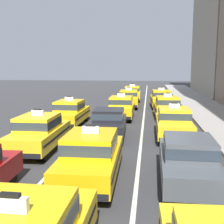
{
  "coord_description": "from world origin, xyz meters",
  "views": [
    {
      "loc": [
        1.94,
        -0.77,
        3.84
      ],
      "look_at": [
        -0.11,
        15.27,
        1.3
      ],
      "focal_mm": 46.12,
      "sensor_mm": 36.0,
      "label": 1
    }
  ],
  "objects_px": {
    "taxi_right_third": "(174,122)",
    "taxi_center_second": "(91,155)",
    "taxi_center_fourth": "(121,107)",
    "taxi_center_sixth": "(132,93)",
    "taxi_left_fourth": "(70,112)",
    "sedan_right_second": "(188,159)",
    "taxi_center_fifth": "(129,98)",
    "sedan_center_third": "(109,122)",
    "taxi_right_fourth": "(167,107)",
    "taxi_right_fifth": "(161,98)",
    "taxi_left_third": "(39,132)"
  },
  "relations": [
    {
      "from": "taxi_right_third",
      "to": "taxi_center_second",
      "type": "bearing_deg",
      "value": -117.03
    },
    {
      "from": "taxi_center_fourth",
      "to": "taxi_center_sixth",
      "type": "bearing_deg",
      "value": 89.11
    },
    {
      "from": "taxi_left_fourth",
      "to": "taxi_center_second",
      "type": "xyz_separation_m",
      "value": [
        3.26,
        -9.01,
        0.0
      ]
    },
    {
      "from": "taxi_center_sixth",
      "to": "taxi_center_second",
      "type": "bearing_deg",
      "value": -90.12
    },
    {
      "from": "taxi_center_fourth",
      "to": "taxi_right_third",
      "type": "bearing_deg",
      "value": -58.88
    },
    {
      "from": "taxi_center_fourth",
      "to": "sedan_right_second",
      "type": "height_order",
      "value": "taxi_center_fourth"
    },
    {
      "from": "taxi_center_second",
      "to": "taxi_center_fifth",
      "type": "relative_size",
      "value": 1.0
    },
    {
      "from": "sedan_center_third",
      "to": "taxi_center_fifth",
      "type": "bearing_deg",
      "value": 88.77
    },
    {
      "from": "taxi_center_fourth",
      "to": "taxi_right_third",
      "type": "xyz_separation_m",
      "value": [
        3.39,
        -5.62,
        0.0
      ]
    },
    {
      "from": "taxi_center_fourth",
      "to": "taxi_right_fourth",
      "type": "distance_m",
      "value": 3.44
    },
    {
      "from": "taxi_center_fifth",
      "to": "taxi_right_fourth",
      "type": "xyz_separation_m",
      "value": [
        3.27,
        -5.65,
        0.0
      ]
    },
    {
      "from": "taxi_center_fifth",
      "to": "taxi_right_fifth",
      "type": "bearing_deg",
      "value": 4.85
    },
    {
      "from": "taxi_center_fourth",
      "to": "taxi_center_sixth",
      "type": "distance_m",
      "value": 11.39
    },
    {
      "from": "taxi_left_fourth",
      "to": "taxi_right_fifth",
      "type": "bearing_deg",
      "value": 55.78
    },
    {
      "from": "taxi_left_fourth",
      "to": "sedan_center_third",
      "type": "bearing_deg",
      "value": -44.04
    },
    {
      "from": "taxi_left_third",
      "to": "taxi_center_fifth",
      "type": "distance_m",
      "value": 15.17
    },
    {
      "from": "sedan_right_second",
      "to": "taxi_right_fifth",
      "type": "bearing_deg",
      "value": 90.5
    },
    {
      "from": "sedan_center_third",
      "to": "taxi_right_fourth",
      "type": "xyz_separation_m",
      "value": [
        3.53,
        6.29,
        0.03
      ]
    },
    {
      "from": "taxi_right_fifth",
      "to": "taxi_center_fifth",
      "type": "bearing_deg",
      "value": -175.15
    },
    {
      "from": "taxi_center_sixth",
      "to": "taxi_right_fourth",
      "type": "height_order",
      "value": "same"
    },
    {
      "from": "taxi_center_second",
      "to": "taxi_center_fourth",
      "type": "distance_m",
      "value": 12.02
    },
    {
      "from": "taxi_center_second",
      "to": "taxi_right_fifth",
      "type": "bearing_deg",
      "value": 80.5
    },
    {
      "from": "taxi_left_third",
      "to": "taxi_center_fourth",
      "type": "xyz_separation_m",
      "value": [
        2.98,
        8.82,
        0.0
      ]
    },
    {
      "from": "sedan_right_second",
      "to": "taxi_left_third",
      "type": "bearing_deg",
      "value": 153.94
    },
    {
      "from": "sedan_right_second",
      "to": "taxi_right_third",
      "type": "bearing_deg",
      "value": 89.6
    },
    {
      "from": "sedan_right_second",
      "to": "taxi_right_fifth",
      "type": "height_order",
      "value": "taxi_right_fifth"
    },
    {
      "from": "sedan_center_third",
      "to": "taxi_center_fourth",
      "type": "bearing_deg",
      "value": 88.91
    },
    {
      "from": "taxi_center_second",
      "to": "taxi_right_fifth",
      "type": "relative_size",
      "value": 0.99
    },
    {
      "from": "taxi_left_fourth",
      "to": "sedan_right_second",
      "type": "xyz_separation_m",
      "value": [
        6.48,
        -8.91,
        -0.03
      ]
    },
    {
      "from": "taxi_center_second",
      "to": "taxi_center_fourth",
      "type": "relative_size",
      "value": 1.0
    },
    {
      "from": "sedan_right_second",
      "to": "taxi_right_third",
      "type": "relative_size",
      "value": 0.95
    },
    {
      "from": "taxi_right_third",
      "to": "taxi_right_fourth",
      "type": "bearing_deg",
      "value": 89.76
    },
    {
      "from": "sedan_right_second",
      "to": "taxi_center_sixth",
      "type": "bearing_deg",
      "value": 97.75
    },
    {
      "from": "sedan_center_third",
      "to": "taxi_center_second",
      "type": "bearing_deg",
      "value": -87.74
    },
    {
      "from": "taxi_right_fourth",
      "to": "taxi_right_fifth",
      "type": "relative_size",
      "value": 1.0
    },
    {
      "from": "taxi_center_sixth",
      "to": "taxi_right_third",
      "type": "distance_m",
      "value": 17.31
    },
    {
      "from": "taxi_left_fourth",
      "to": "taxi_right_third",
      "type": "xyz_separation_m",
      "value": [
        6.52,
        -2.61,
        0.0
      ]
    },
    {
      "from": "taxi_center_second",
      "to": "taxi_right_fifth",
      "type": "distance_m",
      "value": 18.56
    },
    {
      "from": "taxi_left_fourth",
      "to": "taxi_center_sixth",
      "type": "bearing_deg",
      "value": 77.07
    },
    {
      "from": "taxi_center_second",
      "to": "taxi_right_third",
      "type": "distance_m",
      "value": 7.18
    },
    {
      "from": "sedan_center_third",
      "to": "taxi_center_fourth",
      "type": "height_order",
      "value": "taxi_center_fourth"
    },
    {
      "from": "taxi_center_second",
      "to": "sedan_center_third",
      "type": "distance_m",
      "value": 6.1
    },
    {
      "from": "taxi_left_third",
      "to": "sedan_right_second",
      "type": "distance_m",
      "value": 7.04
    },
    {
      "from": "taxi_left_fourth",
      "to": "taxi_center_sixth",
      "type": "xyz_separation_m",
      "value": [
        3.3,
        14.39,
        0.0
      ]
    },
    {
      "from": "taxi_left_third",
      "to": "sedan_right_second",
      "type": "height_order",
      "value": "taxi_left_third"
    },
    {
      "from": "taxi_left_fourth",
      "to": "taxi_right_fourth",
      "type": "height_order",
      "value": "same"
    },
    {
      "from": "taxi_center_second",
      "to": "taxi_center_fifth",
      "type": "bearing_deg",
      "value": 89.95
    },
    {
      "from": "taxi_center_second",
      "to": "taxi_right_fourth",
      "type": "relative_size",
      "value": 0.99
    },
    {
      "from": "taxi_left_fourth",
      "to": "sedan_right_second",
      "type": "relative_size",
      "value": 1.05
    },
    {
      "from": "taxi_center_second",
      "to": "taxi_center_fifth",
      "type": "height_order",
      "value": "same"
    }
  ]
}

